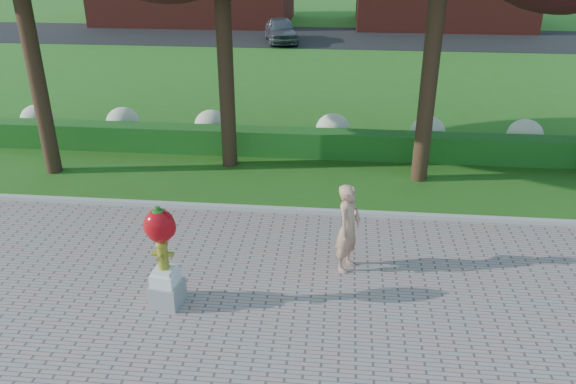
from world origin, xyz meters
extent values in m
plane|color=#285B16|center=(0.00, 0.00, 0.00)|extent=(100.00, 100.00, 0.00)
cube|color=#ADADA5|center=(0.00, 3.00, 0.07)|extent=(40.00, 0.18, 0.15)
cube|color=#1A4B15|center=(0.00, 7.00, 0.40)|extent=(24.00, 0.70, 0.80)
ellipsoid|color=#B6B68B|center=(-9.00, 8.00, 0.55)|extent=(1.10, 1.10, 0.99)
ellipsoid|color=#B6B68B|center=(-6.00, 8.00, 0.55)|extent=(1.10, 1.10, 0.99)
ellipsoid|color=#B6B68B|center=(-3.00, 8.00, 0.55)|extent=(1.10, 1.10, 0.99)
ellipsoid|color=#B6B68B|center=(1.00, 8.00, 0.55)|extent=(1.10, 1.10, 0.99)
ellipsoid|color=#B6B68B|center=(4.00, 8.00, 0.55)|extent=(1.10, 1.10, 0.99)
ellipsoid|color=#B6B68B|center=(7.00, 8.00, 0.55)|extent=(1.10, 1.10, 0.99)
cube|color=black|center=(0.00, 28.00, 0.01)|extent=(50.00, 8.00, 0.02)
cylinder|color=black|center=(-7.00, 5.00, 3.36)|extent=(0.44, 0.44, 6.72)
cylinder|color=black|center=(-2.00, 6.00, 3.08)|extent=(0.44, 0.44, 6.16)
cylinder|color=black|center=(3.50, 5.50, 3.64)|extent=(0.44, 0.44, 7.28)
cube|color=gray|center=(-1.83, -0.93, 0.26)|extent=(0.62, 0.62, 0.44)
cube|color=silver|center=(-1.83, -0.93, 0.60)|extent=(0.50, 0.50, 0.25)
cube|color=silver|center=(-1.83, -0.93, 0.77)|extent=(0.40, 0.40, 0.09)
cylinder|color=olive|center=(-1.83, -0.93, 1.06)|extent=(0.19, 0.19, 0.49)
ellipsoid|color=olive|center=(-1.83, -0.93, 1.31)|extent=(0.23, 0.23, 0.16)
cylinder|color=olive|center=(-1.97, -0.93, 1.11)|extent=(0.11, 0.10, 0.10)
cylinder|color=olive|center=(-1.69, -0.93, 1.11)|extent=(0.11, 0.10, 0.10)
cylinder|color=olive|center=(-1.83, -1.06, 1.11)|extent=(0.11, 0.11, 0.11)
cylinder|color=olive|center=(-1.83, -0.93, 1.38)|extent=(0.07, 0.07, 0.04)
ellipsoid|color=#A9090E|center=(-1.83, -0.93, 1.69)|extent=(0.55, 0.49, 0.64)
ellipsoid|color=#A9090E|center=(-1.98, -0.93, 1.67)|extent=(0.27, 0.27, 0.41)
ellipsoid|color=#A9090E|center=(-1.67, -0.93, 1.67)|extent=(0.27, 0.27, 0.41)
cylinder|color=#1A5914|center=(-1.83, -0.93, 2.00)|extent=(0.09, 0.09, 0.11)
ellipsoid|color=#1A5914|center=(-1.83, -0.93, 1.98)|extent=(0.21, 0.21, 0.07)
imported|color=tan|center=(1.49, 0.63, 0.98)|extent=(0.69, 0.81, 1.87)
imported|color=#46484E|center=(-2.70, 25.95, 0.75)|extent=(2.70, 4.59, 1.47)
camera|label=1|loc=(1.28, -9.29, 6.41)|focal=35.00mm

